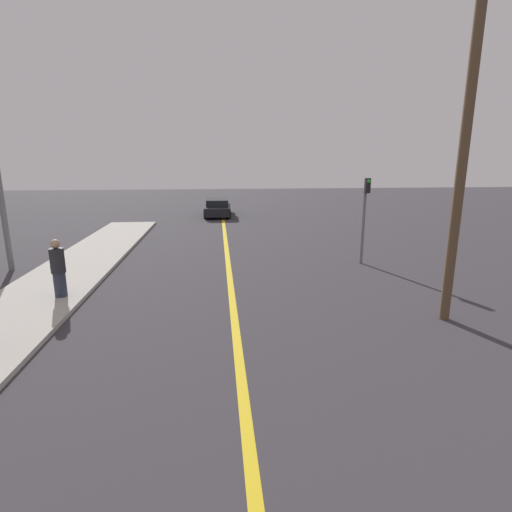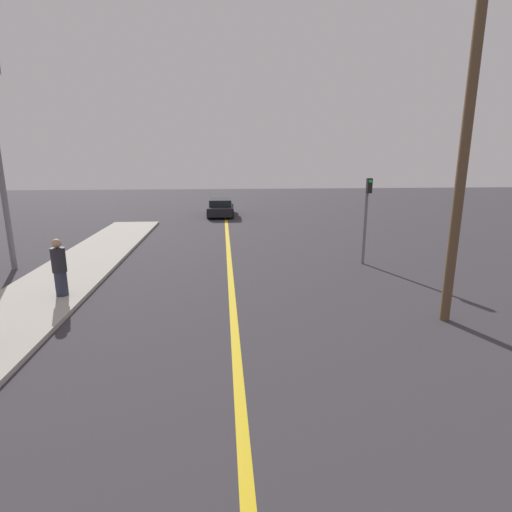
# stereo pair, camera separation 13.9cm
# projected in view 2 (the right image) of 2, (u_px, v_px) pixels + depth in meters

# --- Properties ---
(road_center_line) EXTENTS (0.20, 60.00, 0.01)m
(road_center_line) POSITION_uv_depth(u_px,v_px,m) (230.00, 276.00, 14.09)
(road_center_line) COLOR gold
(road_center_line) RESTS_ON ground_plane
(sidewalk_left) EXTENTS (2.76, 30.17, 0.12)m
(sidewalk_left) POSITION_uv_depth(u_px,v_px,m) (23.00, 309.00, 10.79)
(sidewalk_left) COLOR #ADA89E
(sidewalk_left) RESTS_ON ground_plane
(car_ahead_center) EXTENTS (1.92, 4.80, 1.23)m
(car_ahead_center) POSITION_uv_depth(u_px,v_px,m) (221.00, 207.00, 28.93)
(car_ahead_center) COLOR black
(car_ahead_center) RESTS_ON ground_plane
(pedestrian_far_standing) EXTENTS (0.40, 0.40, 1.69)m
(pedestrian_far_standing) POSITION_uv_depth(u_px,v_px,m) (59.00, 268.00, 11.51)
(pedestrian_far_standing) COLOR #282D3D
(pedestrian_far_standing) RESTS_ON sidewalk_left
(traffic_light) EXTENTS (0.18, 0.40, 3.32)m
(traffic_light) POSITION_uv_depth(u_px,v_px,m) (366.00, 211.00, 15.18)
(traffic_light) COLOR slate
(traffic_light) RESTS_ON ground_plane
(utility_pole) EXTENTS (0.24, 0.24, 7.42)m
(utility_pole) POSITION_uv_depth(u_px,v_px,m) (462.00, 172.00, 9.37)
(utility_pole) COLOR brown
(utility_pole) RESTS_ON ground_plane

